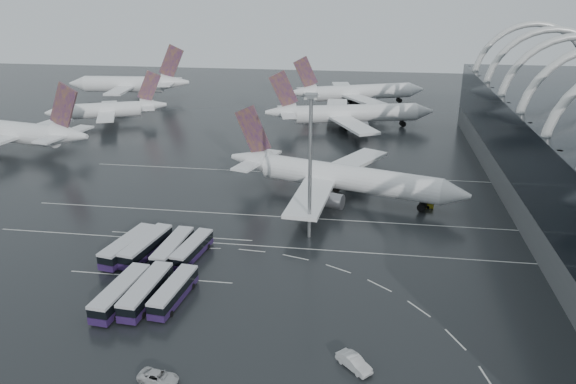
# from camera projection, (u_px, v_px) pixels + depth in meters

# --- Properties ---
(ground) EXTENTS (420.00, 420.00, 0.00)m
(ground) POSITION_uv_depth(u_px,v_px,m) (305.00, 244.00, 104.76)
(ground) COLOR black
(ground) RESTS_ON ground
(lane_marking_near) EXTENTS (120.00, 0.25, 0.01)m
(lane_marking_near) POSITION_uv_depth(u_px,v_px,m) (303.00, 249.00, 102.91)
(lane_marking_near) COLOR silver
(lane_marking_near) RESTS_ON ground
(lane_marking_mid) EXTENTS (120.00, 0.25, 0.01)m
(lane_marking_mid) POSITION_uv_depth(u_px,v_px,m) (311.00, 218.00, 115.85)
(lane_marking_mid) COLOR silver
(lane_marking_mid) RESTS_ON ground
(lane_marking_far) EXTENTS (120.00, 0.25, 0.01)m
(lane_marking_far) POSITION_uv_depth(u_px,v_px,m) (323.00, 174.00, 141.73)
(lane_marking_far) COLOR silver
(lane_marking_far) RESTS_ON ground
(bus_bay_line_south) EXTENTS (28.00, 0.25, 0.01)m
(bus_bay_line_south) POSITION_uv_depth(u_px,v_px,m) (150.00, 277.00, 93.18)
(bus_bay_line_south) COLOR silver
(bus_bay_line_south) RESTS_ON ground
(bus_bay_line_north) EXTENTS (28.00, 0.25, 0.01)m
(bus_bay_line_north) POSITION_uv_depth(u_px,v_px,m) (181.00, 236.00, 107.97)
(bus_bay_line_north) COLOR silver
(bus_bay_line_north) RESTS_ON ground
(airliner_main) EXTENTS (55.41, 47.98, 19.14)m
(airliner_main) POSITION_uv_depth(u_px,v_px,m) (337.00, 177.00, 125.58)
(airliner_main) COLOR white
(airliner_main) RESTS_ON ground
(airliner_gate_b) EXTENTS (55.39, 49.07, 19.45)m
(airliner_gate_b) POSITION_uv_depth(u_px,v_px,m) (347.00, 114.00, 183.29)
(airliner_gate_b) COLOR white
(airliner_gate_b) RESTS_ON ground
(airliner_gate_c) EXTENTS (52.70, 48.08, 19.47)m
(airliner_gate_c) POSITION_uv_depth(u_px,v_px,m) (356.00, 93.00, 217.12)
(airliner_gate_c) COLOR white
(airliner_gate_c) RESTS_ON ground
(jet_remote_west) EXTENTS (47.98, 38.85, 20.93)m
(jet_remote_west) POSITION_uv_depth(u_px,v_px,m) (21.00, 133.00, 158.69)
(jet_remote_west) COLOR white
(jet_remote_west) RESTS_ON ground
(jet_remote_mid) EXTENTS (38.61, 31.47, 17.38)m
(jet_remote_mid) POSITION_uv_depth(u_px,v_px,m) (109.00, 110.00, 190.53)
(jet_remote_mid) COLOR white
(jet_remote_mid) RESTS_ON ground
(jet_remote_far) EXTENTS (50.31, 40.54, 21.91)m
(jet_remote_far) POSITION_uv_depth(u_px,v_px,m) (131.00, 84.00, 229.72)
(jet_remote_far) COLOR white
(jet_remote_far) RESTS_ON ground
(bus_row_near_a) EXTENTS (5.55, 14.05, 3.38)m
(bus_row_near_a) POSITION_uv_depth(u_px,v_px,m) (128.00, 246.00, 99.67)
(bus_row_near_a) COLOR #26123A
(bus_row_near_a) RESTS_ON ground
(bus_row_near_b) EXTENTS (5.26, 13.87, 3.34)m
(bus_row_near_b) POSITION_uv_depth(u_px,v_px,m) (146.00, 246.00, 99.75)
(bus_row_near_b) COLOR #26123A
(bus_row_near_b) RESTS_ON ground
(bus_row_near_c) EXTENTS (3.83, 13.27, 3.22)m
(bus_row_near_c) POSITION_uv_depth(u_px,v_px,m) (173.00, 249.00, 98.98)
(bus_row_near_c) COLOR #26123A
(bus_row_near_c) RESTS_ON ground
(bus_row_near_d) EXTENTS (4.45, 12.49, 3.01)m
(bus_row_near_d) POSITION_uv_depth(u_px,v_px,m) (192.00, 249.00, 99.05)
(bus_row_near_d) COLOR #26123A
(bus_row_near_d) RESTS_ON ground
(bus_row_far_a) EXTENTS (4.41, 13.84, 3.35)m
(bus_row_far_a) POSITION_uv_depth(u_px,v_px,m) (121.00, 293.00, 84.99)
(bus_row_far_a) COLOR #26123A
(bus_row_far_a) RESTS_ON ground
(bus_row_far_b) EXTENTS (4.03, 13.82, 3.36)m
(bus_row_far_b) POSITION_uv_depth(u_px,v_px,m) (146.00, 291.00, 85.46)
(bus_row_far_b) COLOR #26123A
(bus_row_far_b) RESTS_ON ground
(bus_row_far_c) EXTENTS (4.12, 12.76, 3.09)m
(bus_row_far_c) POSITION_uv_depth(u_px,v_px,m) (174.00, 291.00, 85.64)
(bus_row_far_c) COLOR #26123A
(bus_row_far_c) RESTS_ON ground
(van_curve_a) EXTENTS (5.45, 3.21, 1.42)m
(van_curve_a) POSITION_uv_depth(u_px,v_px,m) (158.00, 377.00, 68.75)
(van_curve_a) COLOR silver
(van_curve_a) RESTS_ON ground
(van_curve_c) EXTENTS (4.99, 4.96, 1.72)m
(van_curve_c) POSITION_uv_depth(u_px,v_px,m) (354.00, 362.00, 71.17)
(van_curve_c) COLOR silver
(van_curve_c) RESTS_ON ground
(floodlight_mast) EXTENTS (2.11, 2.11, 27.57)m
(floodlight_mast) POSITION_uv_depth(u_px,v_px,m) (310.00, 150.00, 101.51)
(floodlight_mast) COLOR gray
(floodlight_mast) RESTS_ON ground
(gse_cart_belly_a) EXTENTS (2.38, 1.41, 1.30)m
(gse_cart_belly_a) POSITION_uv_depth(u_px,v_px,m) (428.00, 204.00, 121.27)
(gse_cart_belly_a) COLOR #A9A016
(gse_cart_belly_a) RESTS_ON ground
(gse_cart_belly_b) EXTENTS (2.04, 1.20, 1.11)m
(gse_cart_belly_b) POSITION_uv_depth(u_px,v_px,m) (404.00, 190.00, 129.96)
(gse_cart_belly_b) COLOR slate
(gse_cart_belly_b) RESTS_ON ground
(gse_cart_belly_e) EXTENTS (2.31, 1.36, 1.26)m
(gse_cart_belly_e) POSITION_uv_depth(u_px,v_px,m) (380.00, 180.00, 135.95)
(gse_cart_belly_e) COLOR #A9A016
(gse_cart_belly_e) RESTS_ON ground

